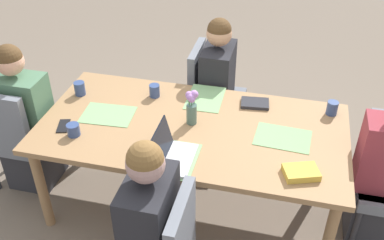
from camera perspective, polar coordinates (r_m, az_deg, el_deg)
The scene contains 20 objects.
ground_plane at distance 3.50m, azimuth 0.00°, elevation -10.49°, with size 10.00×10.00×0.00m, color #756656.
dining_table at distance 3.07m, azimuth 0.00°, elevation -1.82°, with size 2.08×1.05×0.73m.
chair_head_left_left_near at distance 3.60m, azimuth -21.72°, elevation -1.56°, with size 0.44×0.44×0.90m.
person_head_left_left_near at distance 3.60m, azimuth -20.41°, elevation -0.67°, with size 0.40×0.36×1.19m.
chair_far_left_mid at distance 3.84m, azimuth 2.27°, elevation 3.65°, with size 0.44×0.44×0.90m.
person_far_left_mid at distance 3.77m, azimuth 3.20°, elevation 3.40°, with size 0.36×0.40×1.19m.
person_near_right_near at distance 2.59m, azimuth -5.24°, elevation -14.74°, with size 0.36×0.40×1.19m.
flower_vase at distance 2.98m, azimuth -0.05°, elevation 1.81°, with size 0.09×0.09×0.25m.
placemat_head_left_left_near at distance 3.19m, azimuth -10.69°, elevation 0.69°, with size 0.36×0.26×0.00m, color #7FAD70.
placemat_far_left_mid at distance 3.32m, azimuth 1.70°, elevation 2.82°, with size 0.36×0.26×0.00m, color #7FAD70.
placemat_head_right_left_far at distance 2.98m, azimuth 11.53°, elevation -2.21°, with size 0.36×0.26×0.00m, color #7FAD70.
placemat_near_right_near at distance 2.75m, azimuth -2.14°, elevation -5.04°, with size 0.36×0.26×0.00m, color #7FAD70.
laptop_near_right_near at distance 2.73m, azimuth -2.69°, elevation -4.32°, with size 0.22×0.32×0.21m.
coffee_mug_near_left at distance 3.27m, azimuth 17.48°, elevation 1.48°, with size 0.08×0.08×0.10m, color #33477A.
coffee_mug_near_right at distance 3.33m, azimuth -4.81°, elevation 3.75°, with size 0.08×0.08×0.10m, color #33477A.
coffee_mug_centre_left at distance 3.02m, azimuth -14.93°, elevation -1.22°, with size 0.08×0.08×0.08m, color #33477A.
coffee_mug_centre_right at distance 3.44m, azimuth -14.16°, elevation 3.93°, with size 0.08×0.08×0.10m, color #33477A.
book_red_cover at distance 3.27m, azimuth 8.05°, elevation 2.13°, with size 0.20×0.14×0.02m, color #28282D.
book_blue_cover at distance 2.70m, azimuth 13.77°, elevation -6.52°, with size 0.20×0.14×0.04m, color gold.
phone_black at distance 3.14m, azimuth -16.11°, elevation -0.73°, with size 0.15×0.07×0.01m, color black.
Camera 1 is at (0.58, -2.38, 2.50)m, focal length 41.72 mm.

